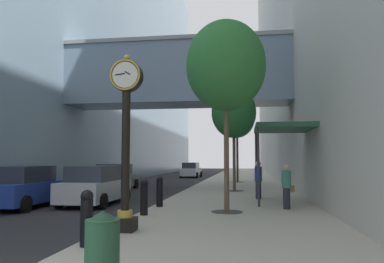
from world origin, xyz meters
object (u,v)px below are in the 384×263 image
trash_bin (102,245)px  car_white_trailing (191,170)px  bollard_third (144,196)px  street_clock (126,133)px  street_tree_near (226,66)px  pedestrian_walking (287,185)px  street_tree_mid_near (234,113)px  street_tree_mid_far (237,118)px  car_blue_far (26,187)px  bollard_fourth (160,191)px  bollard_nearest (87,217)px  car_silver_near (95,186)px  pedestrian_by_clock (258,179)px  car_grey_mid (116,177)px

trash_bin → car_white_trailing: size_ratio=0.23×
bollard_third → street_clock: bearing=-84.7°
street_tree_near → pedestrian_walking: bearing=26.8°
street_tree_mid_near → street_tree_mid_far: bearing=90.0°
trash_bin → car_blue_far: 11.30m
bollard_fourth → street_tree_mid_far: 17.68m
bollard_fourth → trash_bin: bearing=-82.4°
pedestrian_walking → car_white_trailing: bearing=105.4°
bollard_nearest → car_blue_far: (-5.68, 6.84, 0.06)m
street_tree_mid_far → pedestrian_walking: bearing=-82.7°
car_silver_near → pedestrian_walking: bearing=-10.1°
street_clock → street_tree_near: street_tree_near is taller
street_clock → street_tree_mid_far: (2.41, 21.88, 2.81)m
bollard_nearest → pedestrian_by_clock: bearing=69.0°
street_tree_mid_far → trash_bin: bearing=-93.3°
pedestrian_walking → car_silver_near: bearing=169.9°
street_clock → street_tree_near: size_ratio=0.67×
bollard_fourth → pedestrian_walking: pedestrian_walking is taller
car_white_trailing → bollard_fourth: bearing=-84.3°
car_silver_near → car_grey_mid: size_ratio=0.97×
street_tree_near → car_grey_mid: bearing=127.0°
street_tree_mid_near → bollard_fourth: bearing=-108.9°
street_tree_mid_near → car_grey_mid: (-7.69, 1.21, -3.93)m
street_clock → car_white_trailing: 32.69m
bollard_third → pedestrian_by_clock: bearing=55.4°
street_tree_near → pedestrian_walking: size_ratio=4.13×
street_clock → pedestrian_by_clock: (3.66, 8.48, -1.58)m
car_silver_near → car_grey_mid: 7.88m
street_clock → trash_bin: 4.45m
street_clock → trash_bin: size_ratio=4.37×
street_clock → pedestrian_by_clock: street_clock is taller
street_tree_mid_near → pedestrian_walking: street_tree_mid_near is taller
street_tree_near → pedestrian_walking: 4.94m
street_tree_near → pedestrian_by_clock: (1.25, 4.58, -4.24)m
car_grey_mid → pedestrian_walking: bearing=-42.8°
trash_bin → car_grey_mid: size_ratio=0.23×
car_silver_near → car_white_trailing: (0.47, 26.08, -0.01)m
pedestrian_walking → bollard_third: bearing=-155.5°
bollard_fourth → bollard_nearest: bearing=-90.0°
pedestrian_by_clock → street_tree_near: bearing=-105.2°
bollard_nearest → street_tree_mid_near: size_ratio=0.19×
car_blue_far → pedestrian_by_clock: bearing=19.4°
bollard_fourth → street_tree_near: 5.41m
trash_bin → pedestrian_walking: pedestrian_walking is taller
bollard_fourth → pedestrian_walking: size_ratio=0.71×
trash_bin → car_blue_far: car_blue_far is taller
street_tree_mid_near → pedestrian_walking: (2.16, -7.90, -3.74)m
street_clock → car_grey_mid: (-5.27, 14.10, -1.84)m
bollard_nearest → bollard_third: 4.53m
bollard_fourth → car_silver_near: (-3.21, 1.37, 0.06)m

